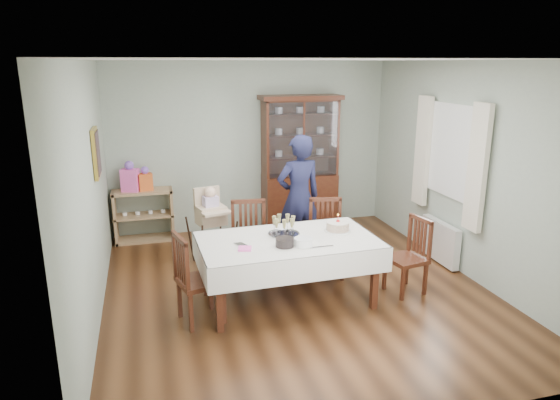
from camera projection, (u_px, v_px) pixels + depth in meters
name	position (u px, v px, depth m)	size (l,w,h in m)	color
floor	(296.00, 289.00, 6.10)	(5.00, 5.00, 0.00)	#593319
room_shell	(285.00, 144.00, 6.14)	(5.00, 5.00, 5.00)	#9EAA99
dining_table	(288.00, 270.00, 5.69)	(2.03, 1.20, 0.76)	#452311
china_cabinet	(300.00, 161.00, 8.09)	(1.30, 0.48, 2.18)	#452311
sideboard	(144.00, 215.00, 7.66)	(0.90, 0.38, 0.80)	tan
picture_frame	(96.00, 153.00, 5.83)	(0.04, 0.48, 0.58)	gold
window	(452.00, 151.00, 6.53)	(0.04, 1.02, 1.22)	white
curtain_left	(477.00, 168.00, 5.96)	(0.07, 0.30, 1.55)	silver
curtain_right	(422.00, 151.00, 7.11)	(0.07, 0.30, 1.55)	silver
radiator	(440.00, 241.00, 6.85)	(0.10, 0.80, 0.55)	white
chair_far_left	(250.00, 258.00, 6.25)	(0.52, 0.52, 1.01)	#452311
chair_far_right	(326.00, 253.00, 6.45)	(0.53, 0.53, 0.98)	#452311
chair_end_left	(199.00, 295.00, 5.28)	(0.54, 0.54, 0.98)	#452311
chair_end_right	(406.00, 270.00, 5.96)	(0.48, 0.48, 0.91)	#452311
woman	(299.00, 198.00, 6.83)	(0.64, 0.42, 1.75)	#161731
high_chair	(212.00, 234.00, 6.76)	(0.58, 0.58, 1.09)	black
champagne_tray	(284.00, 230.00, 5.70)	(0.37, 0.37, 0.22)	silver
birthday_cake	(338.00, 227.00, 5.83)	(0.31, 0.31, 0.21)	white
plate_stack_dark	(285.00, 242.00, 5.36)	(0.20, 0.20, 0.09)	black
plate_stack_white	(303.00, 242.00, 5.38)	(0.20, 0.20, 0.09)	white
napkin_stack	(245.00, 249.00, 5.28)	(0.14, 0.14, 0.02)	#FF5DBE
cutlery	(238.00, 245.00, 5.39)	(0.11, 0.17, 0.01)	silver
cake_knife	(322.00, 247.00, 5.34)	(0.27, 0.02, 0.01)	silver
gift_bag_pink	(130.00, 178.00, 7.44)	(0.29, 0.23, 0.46)	#FF5DBE
gift_bag_orange	(145.00, 180.00, 7.51)	(0.22, 0.17, 0.37)	#E05D23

